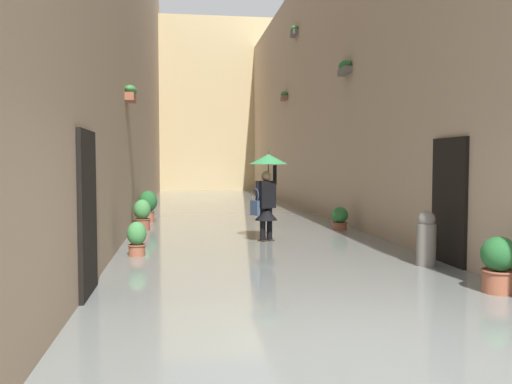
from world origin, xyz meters
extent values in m
plane|color=gray|center=(0.00, -13.76, 0.00)|extent=(68.78, 68.78, 0.00)
cube|color=slate|center=(0.00, -13.76, 0.04)|extent=(6.51, 33.51, 0.07)
cube|color=tan|center=(-3.76, -13.76, 4.37)|extent=(1.80, 31.51, 8.74)
cube|color=black|center=(-2.84, -3.55, 1.10)|extent=(0.08, 1.10, 2.20)
cube|color=brown|center=(-2.76, -17.57, 4.51)|extent=(0.20, 0.70, 0.18)
ellipsoid|color=#2D7033|center=(-2.76, -17.57, 4.67)|extent=(0.28, 0.76, 0.24)
cube|color=#66605B|center=(-2.76, -15.62, 6.75)|extent=(0.20, 0.70, 0.18)
ellipsoid|color=#428947|center=(-2.76, -15.62, 6.91)|extent=(0.28, 0.76, 0.24)
cube|color=#66605B|center=(-2.76, -9.15, 4.23)|extent=(0.20, 0.70, 0.18)
ellipsoid|color=#2D7033|center=(-2.76, -9.15, 4.39)|extent=(0.28, 0.76, 0.24)
cube|color=gray|center=(3.76, -13.76, 5.82)|extent=(1.80, 31.51, 11.63)
cube|color=black|center=(2.84, -2.24, 1.10)|extent=(0.08, 1.10, 2.20)
cube|color=#9E563D|center=(2.76, -7.78, 3.27)|extent=(0.20, 0.70, 0.18)
ellipsoid|color=#387F3D|center=(2.76, -7.78, 3.43)|extent=(0.28, 0.76, 0.24)
cube|color=tan|center=(0.00, -28.41, 5.27)|extent=(9.31, 1.80, 10.55)
cube|color=#2D2319|center=(-0.13, -6.55, 0.05)|extent=(0.20, 0.26, 0.10)
cylinder|color=black|center=(-0.13, -6.55, 0.45)|extent=(0.16, 0.16, 0.69)
cube|color=#2D2319|center=(-0.29, -6.62, 0.05)|extent=(0.20, 0.26, 0.10)
cylinder|color=black|center=(-0.29, -6.62, 0.45)|extent=(0.16, 0.16, 0.69)
cube|color=black|center=(-0.21, -6.59, 1.09)|extent=(0.44, 0.36, 0.59)
cone|color=black|center=(-0.21, -6.59, 0.67)|extent=(0.67, 0.67, 0.28)
sphere|color=tan|center=(-0.21, -6.59, 1.49)|extent=(0.21, 0.21, 0.21)
cylinder|color=black|center=(-0.41, -6.68, 1.50)|extent=(0.11, 0.11, 0.44)
cylinder|color=black|center=(0.00, -6.49, 1.14)|extent=(0.11, 0.11, 0.48)
cylinder|color=black|center=(-0.26, -6.61, 1.62)|extent=(0.02, 0.02, 0.47)
cone|color=#338C4C|center=(-0.26, -6.61, 1.86)|extent=(0.84, 0.84, 0.22)
cylinder|color=black|center=(-0.26, -6.61, 2.00)|extent=(0.01, 0.01, 0.08)
cube|color=#334766|center=(0.06, -6.43, 0.81)|extent=(0.17, 0.28, 0.32)
torus|color=#334766|center=(0.06, -6.43, 1.09)|extent=(0.15, 0.28, 0.30)
cylinder|color=#9E563D|center=(2.56, -10.67, 0.18)|extent=(0.33, 0.33, 0.37)
torus|color=brown|center=(2.56, -10.67, 0.37)|extent=(0.36, 0.36, 0.04)
ellipsoid|color=#23602D|center=(2.56, -10.67, 0.67)|extent=(0.52, 0.52, 0.60)
cylinder|color=#9E563D|center=(2.44, -5.07, 0.13)|extent=(0.30, 0.30, 0.27)
torus|color=brown|center=(2.44, -5.07, 0.27)|extent=(0.33, 0.33, 0.04)
ellipsoid|color=#428947|center=(2.44, -5.07, 0.49)|extent=(0.35, 0.35, 0.43)
cylinder|color=#9E563D|center=(-2.39, -8.27, 0.12)|extent=(0.35, 0.35, 0.24)
torus|color=brown|center=(-2.39, -8.27, 0.24)|extent=(0.39, 0.39, 0.04)
ellipsoid|color=#2D7033|center=(-2.39, -8.27, 0.44)|extent=(0.42, 0.42, 0.41)
cylinder|color=#9E563D|center=(-2.49, -1.59, 0.18)|extent=(0.41, 0.41, 0.36)
torus|color=brown|center=(-2.49, -1.59, 0.36)|extent=(0.44, 0.44, 0.04)
ellipsoid|color=#23602D|center=(-2.49, -1.59, 0.59)|extent=(0.47, 0.47, 0.46)
cylinder|color=brown|center=(2.60, -8.84, 0.17)|extent=(0.38, 0.38, 0.35)
torus|color=brown|center=(2.60, -8.84, 0.35)|extent=(0.42, 0.42, 0.04)
ellipsoid|color=#428947|center=(2.60, -8.84, 0.60)|extent=(0.42, 0.42, 0.50)
cylinder|color=gray|center=(-2.39, -3.46, 0.39)|extent=(0.32, 0.32, 0.77)
sphere|color=gray|center=(-2.39, -3.46, 0.84)|extent=(0.29, 0.29, 0.29)
camera|label=1|loc=(1.64, 4.82, 1.79)|focal=37.39mm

